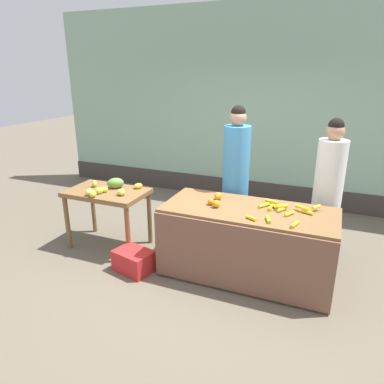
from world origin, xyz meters
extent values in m
plane|color=#665B4C|center=(0.00, 0.00, 0.00)|extent=(24.00, 24.00, 0.00)
cube|color=#8CB299|center=(0.00, 2.63, 1.68)|extent=(8.11, 0.20, 3.36)
cube|color=#3F3833|center=(0.00, 2.52, 0.18)|extent=(8.11, 0.04, 0.36)
cube|color=brown|center=(0.43, 0.00, 0.41)|extent=(1.91, 0.83, 0.83)
cube|color=brown|center=(0.43, -0.43, 0.41)|extent=(1.91, 0.03, 0.77)
cube|color=brown|center=(-1.46, 0.00, 0.76)|extent=(1.04, 0.65, 0.06)
cylinder|color=brown|center=(-1.93, -0.27, 0.37)|extent=(0.06, 0.06, 0.73)
cylinder|color=brown|center=(-1.00, -0.27, 0.37)|extent=(0.06, 0.06, 0.73)
cylinder|color=brown|center=(-1.93, 0.27, 0.37)|extent=(0.06, 0.06, 0.73)
cylinder|color=brown|center=(-1.00, 0.27, 0.37)|extent=(0.06, 0.06, 0.73)
cylinder|color=yellow|center=(0.87, -0.02, 0.85)|extent=(0.10, 0.15, 0.04)
cylinder|color=gold|center=(0.77, 0.07, 0.85)|extent=(0.10, 0.14, 0.04)
cylinder|color=gold|center=(1.05, 0.09, 0.85)|extent=(0.14, 0.08, 0.04)
cylinder|color=gold|center=(0.69, -0.25, 0.85)|extent=(0.08, 0.16, 0.04)
cylinder|color=gold|center=(0.96, -0.28, 0.85)|extent=(0.07, 0.15, 0.04)
cylinder|color=gold|center=(0.65, 0.08, 0.85)|extent=(0.04, 0.14, 0.04)
cylinder|color=gold|center=(0.68, 0.15, 0.85)|extent=(0.11, 0.12, 0.04)
cylinder|color=yellow|center=(0.53, -0.29, 0.85)|extent=(0.13, 0.09, 0.04)
cylinder|color=gold|center=(0.57, 0.12, 0.85)|extent=(0.11, 0.14, 0.04)
cylinder|color=gold|center=(0.65, 0.20, 0.88)|extent=(0.16, 0.08, 0.04)
cylinder|color=gold|center=(1.12, 0.21, 0.88)|extent=(0.09, 0.12, 0.04)
cylinder|color=yellow|center=(0.98, 0.13, 0.88)|extent=(0.16, 0.11, 0.04)
cylinder|color=yellow|center=(0.77, 0.10, 0.88)|extent=(0.13, 0.10, 0.04)
sphere|color=orange|center=(0.02, 0.14, 0.87)|extent=(0.08, 0.08, 0.08)
sphere|color=orange|center=(0.00, -0.05, 0.86)|extent=(0.08, 0.08, 0.08)
sphere|color=orange|center=(0.02, 0.15, 0.87)|extent=(0.09, 0.09, 0.09)
sphere|color=orange|center=(0.08, -0.10, 0.87)|extent=(0.09, 0.09, 0.09)
ellipsoid|color=#D8DC47|center=(-1.16, -0.09, 0.84)|extent=(0.09, 0.11, 0.09)
ellipsoid|color=yellow|center=(-1.12, 0.23, 0.83)|extent=(0.14, 0.14, 0.07)
ellipsoid|color=yellow|center=(-1.70, 0.07, 0.84)|extent=(0.11, 0.12, 0.09)
ellipsoid|color=#D3DB47|center=(-1.54, -0.25, 0.84)|extent=(0.09, 0.12, 0.09)
ellipsoid|color=gold|center=(-1.46, -0.28, 0.84)|extent=(0.08, 0.10, 0.09)
ellipsoid|color=#DDD84B|center=(-1.47, -0.15, 0.84)|extent=(0.12, 0.11, 0.09)
ellipsoid|color=yellow|center=(-1.19, -0.08, 0.83)|extent=(0.09, 0.11, 0.08)
ellipsoid|color=yellow|center=(-1.45, -0.07, 0.83)|extent=(0.12, 0.10, 0.08)
ellipsoid|color=olive|center=(-1.41, 0.13, 0.86)|extent=(0.26, 0.25, 0.14)
cylinder|color=#33333D|center=(0.08, 0.67, 0.37)|extent=(0.29, 0.29, 0.73)
cylinder|color=#3F8CCC|center=(0.08, 0.67, 1.18)|extent=(0.34, 0.34, 0.90)
sphere|color=tan|center=(0.08, 0.67, 1.73)|extent=(0.21, 0.21, 0.21)
sphere|color=black|center=(0.08, 0.67, 1.80)|extent=(0.18, 0.18, 0.18)
cylinder|color=#33333D|center=(1.21, 0.75, 0.34)|extent=(0.29, 0.29, 0.69)
cylinder|color=white|center=(1.21, 0.75, 1.10)|extent=(0.34, 0.34, 0.84)
sphere|color=tan|center=(1.21, 0.75, 1.62)|extent=(0.21, 0.21, 0.21)
sphere|color=black|center=(1.21, 0.75, 1.69)|extent=(0.18, 0.18, 0.18)
cube|color=red|center=(-0.82, -0.44, 0.13)|extent=(0.50, 0.42, 0.26)
ellipsoid|color=maroon|center=(-0.70, 0.65, 0.27)|extent=(0.41, 0.45, 0.54)
camera|label=1|loc=(1.24, -3.61, 2.28)|focal=33.02mm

